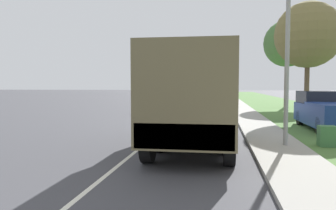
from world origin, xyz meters
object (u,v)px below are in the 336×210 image
military_truck (194,96)px  car_third_ahead (213,94)px  pickup_truck (328,111)px  car_second_ahead (173,98)px  car_nearest_ahead (158,104)px  lamp_post (280,29)px  car_fourth_ahead (216,92)px

military_truck → car_third_ahead: 38.67m
military_truck → pickup_truck: size_ratio=1.26×
car_third_ahead → car_second_ahead: bearing=-104.0°
military_truck → car_nearest_ahead: military_truck is taller
car_third_ahead → lamp_post: 38.27m
car_second_ahead → car_fourth_ahead: (4.25, 29.23, -0.03)m
car_third_ahead → pickup_truck: pickup_truck is taller
car_third_ahead → pickup_truck: (5.85, -32.97, 0.15)m
car_third_ahead → military_truck: bearing=-90.0°
car_third_ahead → lamp_post: lamp_post is taller
pickup_truck → lamp_post: (-3.10, -5.07, 3.02)m
car_third_ahead → lamp_post: bearing=-85.9°
military_truck → pickup_truck: 8.20m
car_nearest_ahead → car_fourth_ahead: bearing=84.0°
military_truck → car_third_ahead: size_ratio=1.38×
car_fourth_ahead → lamp_post: bearing=-87.3°
car_nearest_ahead → car_third_ahead: 25.19m
military_truck → car_fourth_ahead: military_truck is taller
car_third_ahead → car_fourth_ahead: (0.35, 13.60, 0.00)m
military_truck → lamp_post: bearing=12.7°
car_nearest_ahead → car_third_ahead: car_third_ahead is taller
car_nearest_ahead → car_second_ahead: car_second_ahead is taller
car_fourth_ahead → lamp_post: lamp_post is taller
car_second_ahead → pickup_truck: 19.89m
car_nearest_ahead → pickup_truck: (9.55, -8.06, 0.24)m
car_nearest_ahead → military_truck: bearing=-74.9°
car_nearest_ahead → lamp_post: size_ratio=0.66×
car_nearest_ahead → lamp_post: lamp_post is taller
car_second_ahead → car_third_ahead: bearing=76.0°
car_nearest_ahead → pickup_truck: size_ratio=0.79×
pickup_truck → military_truck: bearing=-135.8°
military_truck → car_nearest_ahead: bearing=105.1°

